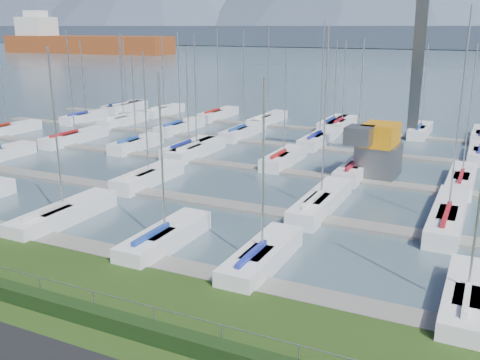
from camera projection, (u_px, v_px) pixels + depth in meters
The scene contains 8 objects.
water at pixel (471, 54), 247.42m from camera, with size 800.00×540.00×0.20m, color #485D69.
hedge at pixel (107, 320), 21.54m from camera, with size 80.00×0.70×0.70m, color black.
fence at pixel (112, 296), 21.65m from camera, with size 0.04×0.04×80.00m, color gray.
foothill at pixel (479, 37), 306.31m from camera, with size 900.00×80.00×12.00m, color #3A4455.
docks at pixel (312, 175), 44.58m from camera, with size 90.00×41.60×0.25m.
crane at pixel (391, 108), 43.54m from camera, with size 5.23×13.28×22.35m.
cargo_ship_west at pixel (80, 44), 248.83m from camera, with size 83.25×23.41×21.50m.
sailboat_fleet at pixel (299, 100), 47.45m from camera, with size 76.57×49.69×13.56m.
Camera 1 is at (13.10, -15.35, 11.74)m, focal length 40.00 mm.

